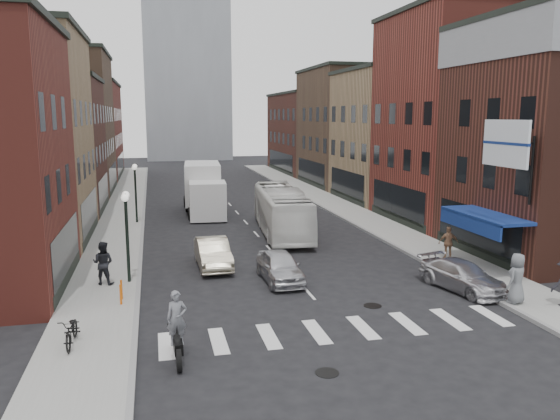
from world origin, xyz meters
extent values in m
plane|color=black|center=(0.00, 0.00, 0.00)|extent=(160.00, 160.00, 0.00)
cube|color=gray|center=(-8.50, 22.00, 0.07)|extent=(3.00, 74.00, 0.15)
cube|color=gray|center=(8.50, 22.00, 0.07)|extent=(3.00, 74.00, 0.15)
cube|color=gray|center=(-7.00, 22.00, 0.00)|extent=(0.20, 74.00, 0.16)
cube|color=gray|center=(7.00, 22.00, 0.00)|extent=(0.20, 74.00, 0.16)
cube|color=silver|center=(0.00, -3.00, 0.00)|extent=(12.00, 2.20, 0.01)
cube|color=black|center=(-10.02, 4.50, 1.60)|extent=(0.08, 7.20, 2.20)
cube|color=black|center=(-10.02, 14.00, 1.60)|extent=(0.08, 8.00, 2.20)
cube|color=#462119|center=(-15.00, 24.00, 5.00)|extent=(10.00, 10.00, 10.00)
cube|color=black|center=(-10.02, 24.00, 1.60)|extent=(0.08, 8.00, 2.20)
cube|color=black|center=(-15.00, 24.00, 10.15)|extent=(10.30, 10.20, 0.30)
cube|color=#503828|center=(-15.00, 35.00, 6.50)|extent=(10.00, 12.00, 13.00)
cube|color=black|center=(-10.02, 35.00, 1.60)|extent=(0.08, 9.60, 2.20)
cube|color=black|center=(-15.00, 35.00, 13.15)|extent=(10.30, 12.20, 0.30)
cube|color=maroon|center=(-15.00, 49.00, 5.50)|extent=(10.00, 16.00, 11.00)
cube|color=black|center=(-10.02, 49.00, 1.60)|extent=(0.08, 12.80, 2.20)
cube|color=black|center=(-15.00, 49.00, 11.15)|extent=(10.30, 16.20, 0.30)
cube|color=black|center=(10.02, 4.50, 1.60)|extent=(0.08, 7.20, 2.20)
cube|color=maroon|center=(15.00, 14.00, 7.00)|extent=(10.00, 10.00, 14.00)
cube|color=black|center=(10.02, 14.00, 1.60)|extent=(0.08, 8.00, 2.20)
cube|color=black|center=(15.00, 14.00, 14.15)|extent=(10.30, 10.20, 0.30)
cube|color=#9F7E58|center=(15.00, 24.00, 5.50)|extent=(10.00, 10.00, 11.00)
cube|color=black|center=(10.02, 24.00, 1.60)|extent=(0.08, 8.00, 2.20)
cube|color=black|center=(15.00, 24.00, 11.15)|extent=(10.30, 10.20, 0.30)
cube|color=#503828|center=(15.00, 35.00, 6.00)|extent=(10.00, 12.00, 12.00)
cube|color=black|center=(10.02, 35.00, 1.60)|extent=(0.08, 9.60, 2.20)
cube|color=black|center=(15.00, 35.00, 12.15)|extent=(10.30, 12.20, 0.30)
cube|color=#462119|center=(15.00, 49.00, 5.00)|extent=(10.00, 16.00, 10.00)
cube|color=black|center=(10.02, 49.00, 1.60)|extent=(0.08, 12.80, 2.20)
cube|color=black|center=(15.00, 49.00, 10.15)|extent=(10.30, 16.20, 0.30)
cube|color=navy|center=(9.10, 2.50, 2.70)|extent=(1.80, 5.00, 0.15)
cube|color=navy|center=(8.25, 2.50, 2.35)|extent=(0.10, 5.00, 0.70)
cylinder|color=black|center=(9.90, 0.50, 5.00)|extent=(0.12, 0.12, 3.00)
cylinder|color=black|center=(9.20, 0.50, 6.20)|extent=(1.40, 0.08, 0.08)
cube|color=silver|center=(8.50, 0.50, 6.20)|extent=(0.12, 3.00, 2.00)
cube|color=#9399A0|center=(0.00, 78.00, 25.00)|extent=(14.00, 14.00, 50.00)
cylinder|color=black|center=(-7.40, 4.00, 2.00)|extent=(0.14, 0.14, 4.00)
cylinder|color=black|center=(-7.40, 4.00, 4.00)|extent=(0.06, 0.90, 0.06)
sphere|color=white|center=(-7.40, 3.55, 3.95)|extent=(0.32, 0.32, 0.32)
sphere|color=white|center=(-7.40, 4.45, 3.95)|extent=(0.32, 0.32, 0.32)
cylinder|color=black|center=(-7.40, 18.00, 2.00)|extent=(0.14, 0.14, 4.00)
cylinder|color=black|center=(-7.40, 18.00, 4.00)|extent=(0.06, 0.90, 0.06)
sphere|color=white|center=(-7.40, 17.55, 3.95)|extent=(0.32, 0.32, 0.32)
sphere|color=white|center=(-7.40, 18.45, 3.95)|extent=(0.32, 0.32, 0.32)
cylinder|color=#D8590C|center=(-7.60, 1.00, 0.55)|extent=(0.08, 0.08, 0.80)
cylinder|color=#D8590C|center=(-7.60, 1.60, 0.55)|extent=(0.08, 0.08, 0.80)
cube|color=silver|center=(-2.48, 18.31, 1.43)|extent=(2.73, 2.92, 2.64)
cube|color=black|center=(-2.48, 18.31, 1.69)|extent=(2.68, 1.66, 1.16)
cube|color=silver|center=(-2.48, 22.33, 2.22)|extent=(3.03, 5.67, 3.06)
cube|color=navy|center=(-2.48, 22.33, 2.22)|extent=(2.83, 2.30, 1.27)
cube|color=black|center=(-2.48, 22.11, 0.48)|extent=(2.82, 7.01, 0.37)
cylinder|color=black|center=(-3.69, 18.52, 0.48)|extent=(0.30, 0.95, 0.95)
cylinder|color=black|center=(-1.27, 18.52, 0.48)|extent=(0.30, 0.95, 0.95)
cylinder|color=black|center=(-3.69, 22.11, 0.48)|extent=(0.30, 0.95, 0.95)
cylinder|color=black|center=(-1.27, 22.11, 0.48)|extent=(0.30, 0.95, 0.95)
cylinder|color=black|center=(-3.69, 24.23, 0.48)|extent=(0.30, 0.95, 0.95)
cylinder|color=black|center=(-1.27, 24.23, 0.48)|extent=(0.30, 0.95, 0.95)
cylinder|color=black|center=(-5.67, -3.40, 0.33)|extent=(0.14, 0.67, 0.67)
cylinder|color=black|center=(-5.67, -4.92, 0.33)|extent=(0.14, 0.67, 0.67)
cube|color=black|center=(-5.67, -4.16, 0.56)|extent=(0.29, 1.22, 0.35)
cube|color=black|center=(-5.67, -3.60, 0.96)|extent=(0.56, 0.08, 0.06)
imported|color=slate|center=(-5.67, -4.26, 1.39)|extent=(0.62, 0.42, 1.67)
imported|color=white|center=(1.59, 12.80, 1.46)|extent=(3.40, 10.66, 2.92)
imported|color=silver|center=(-0.80, 3.00, 0.68)|extent=(1.71, 4.05, 1.37)
imported|color=beige|center=(-3.48, 6.00, 0.71)|extent=(1.55, 4.31, 1.41)
imported|color=silver|center=(6.50, 0.00, 0.61)|extent=(2.62, 4.51, 1.23)
imported|color=black|center=(-8.91, -2.59, 0.63)|extent=(0.69, 1.84, 0.96)
imported|color=black|center=(-8.45, 3.86, 1.10)|extent=(1.04, 0.81, 1.89)
imported|color=#8B6246|center=(8.29, 4.24, 1.00)|extent=(1.10, 0.77, 1.69)
imported|color=slate|center=(7.40, -2.33, 1.14)|extent=(1.15, 1.00, 1.98)
camera|label=1|loc=(-6.20, -20.08, 7.37)|focal=35.00mm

